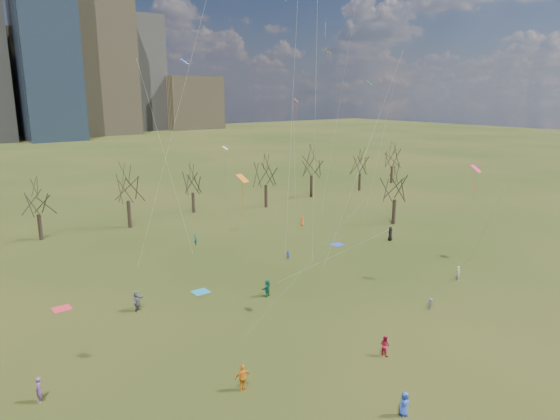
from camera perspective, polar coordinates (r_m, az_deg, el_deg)
ground at (r=48.30m, az=8.67°, el=-10.77°), size 500.00×500.00×0.00m
bare_tree_row at (r=76.14m, az=-11.46°, el=2.85°), size 113.04×29.80×9.50m
blanket_teal at (r=51.45m, az=-9.05°, el=-9.22°), size 1.60×1.50×0.03m
blanket_navy at (r=66.31m, az=6.57°, el=-3.95°), size 1.60×1.50×0.03m
blanket_crimson at (r=51.33m, az=-23.66°, el=-10.29°), size 1.60×1.50×0.03m
person_0 at (r=33.94m, az=14.04°, el=-20.72°), size 0.88×0.68×1.61m
person_1 at (r=56.80m, az=19.70°, el=-6.83°), size 0.64×0.69×1.58m
person_2 at (r=40.12m, az=11.90°, el=-14.89°), size 0.67×0.84×1.64m
person_3 at (r=48.79m, az=16.81°, el=-10.23°), size 0.74×0.85×1.14m
person_4 at (r=35.36m, az=-4.26°, el=-18.55°), size 1.18×0.67×1.89m
person_5 at (r=49.54m, az=-1.48°, el=-8.89°), size 1.67×1.13×1.73m
person_6 at (r=69.11m, az=12.50°, el=-2.66°), size 1.10×1.06×1.90m
person_7 at (r=37.54m, az=-25.86°, el=-18.02°), size 0.47×0.68×1.77m
person_8 at (r=60.03m, az=0.94°, el=-5.19°), size 0.64×0.66×1.08m
person_10 at (r=80.89m, az=12.89°, el=-0.47°), size 0.99×0.58×1.58m
person_11 at (r=48.23m, az=-16.01°, el=-9.95°), size 1.72×1.60×1.93m
person_12 at (r=75.18m, az=2.58°, el=-1.27°), size 0.65×0.78×1.37m
person_13 at (r=66.54m, az=-9.63°, el=-3.34°), size 0.43×0.58×1.48m
kites_airborne at (r=54.57m, az=1.63°, el=7.04°), size 58.38×44.96×29.91m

